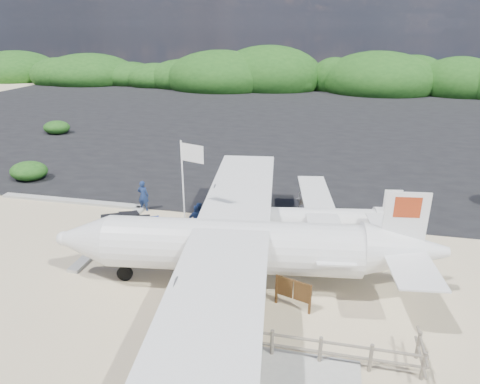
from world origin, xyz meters
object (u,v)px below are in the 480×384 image
object	(u,v)px
baggage_cart	(131,248)
crew_b	(199,216)
flagpole	(187,260)
aircraft_small	(183,106)
aircraft_large	(421,159)
signboard	(292,308)
crew_c	(197,221)
crew_a	(143,196)

from	to	relation	value
baggage_cart	crew_b	bearing A→B (deg)	22.97
flagpole	aircraft_small	distance (m)	38.52
baggage_cart	aircraft_large	xyz separation A→B (m)	(15.89, 18.09, 0.00)
signboard	flagpole	bearing A→B (deg)	171.98
flagpole	crew_b	bearing A→B (deg)	97.29
flagpole	signboard	bearing A→B (deg)	-26.18
crew_b	baggage_cart	bearing A→B (deg)	28.35
flagpole	crew_c	xyz separation A→B (m)	(-0.27, 2.40, 0.82)
crew_a	aircraft_large	xyz separation A→B (m)	(17.11, 13.84, -0.88)
crew_a	aircraft_small	xyz separation A→B (m)	(-8.70, 31.52, -0.88)
aircraft_small	crew_a	bearing A→B (deg)	96.26
crew_a	crew_c	xyz separation A→B (m)	(3.90, -2.39, -0.07)
signboard	aircraft_small	xyz separation A→B (m)	(-17.84, 38.75, 0.00)
crew_a	crew_b	bearing A→B (deg)	158.37
flagpole	signboard	size ratio (longest dim) A/B	3.65
flagpole	crew_b	distance (m)	3.24
signboard	crew_c	size ratio (longest dim) A/B	0.93
signboard	crew_c	bearing A→B (deg)	155.41
signboard	crew_a	world-z (taller)	crew_a
baggage_cart	crew_b	world-z (taller)	crew_b
baggage_cart	crew_c	xyz separation A→B (m)	(2.68, 1.87, 0.82)
crew_c	aircraft_small	xyz separation A→B (m)	(-12.60, 33.91, -0.82)
baggage_cart	aircraft_large	size ratio (longest dim) A/B	0.16
crew_c	aircraft_large	xyz separation A→B (m)	(13.21, 16.22, -0.82)
crew_b	aircraft_large	bearing A→B (deg)	-147.91
crew_b	crew_c	xyz separation A→B (m)	(0.13, -0.73, 0.08)
aircraft_small	aircraft_large	bearing A→B (deg)	136.42
signboard	aircraft_small	size ratio (longest dim) A/B	0.19
baggage_cart	aircraft_large	bearing A→B (deg)	26.15
baggage_cart	crew_a	distance (m)	4.51
crew_c	aircraft_large	size ratio (longest dim) A/B	0.09
aircraft_small	baggage_cart	bearing A→B (deg)	96.35
flagpole	aircraft_large	size ratio (longest dim) A/B	0.30
baggage_cart	aircraft_small	size ratio (longest dim) A/B	0.38
flagpole	aircraft_large	world-z (taller)	flagpole
crew_a	crew_c	size ratio (longest dim) A/B	1.08
flagpole	crew_a	size ratio (longest dim) A/B	3.13
signboard	aircraft_large	size ratio (longest dim) A/B	0.08
crew_a	aircraft_small	world-z (taller)	crew_a
crew_b	aircraft_small	bearing A→B (deg)	-86.58
crew_a	aircraft_large	bearing A→B (deg)	-139.00
crew_c	flagpole	bearing A→B (deg)	72.91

